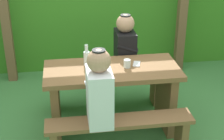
% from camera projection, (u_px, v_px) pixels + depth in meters
% --- Properties ---
extents(ground_plane, '(12.00, 12.00, 0.00)m').
position_uv_depth(ground_plane, '(112.00, 129.00, 3.88)').
color(ground_plane, '#417D41').
extents(pergola_post_left, '(0.12, 0.12, 2.08)m').
position_uv_depth(pergola_post_left, '(4.00, 9.00, 4.58)').
color(pergola_post_left, brown).
rests_on(pergola_post_left, ground_plane).
extents(pergola_post_right, '(0.12, 0.12, 2.08)m').
position_uv_depth(pergola_post_right, '(183.00, 3.00, 4.91)').
color(pergola_post_right, brown).
rests_on(pergola_post_right, ground_plane).
extents(picnic_table, '(1.40, 0.64, 0.75)m').
position_uv_depth(picnic_table, '(112.00, 89.00, 3.67)').
color(picnic_table, brown).
rests_on(picnic_table, ground_plane).
extents(bench_near, '(1.40, 0.24, 0.45)m').
position_uv_depth(bench_near, '(120.00, 131.00, 3.29)').
color(bench_near, brown).
rests_on(bench_near, ground_plane).
extents(bench_far, '(1.40, 0.24, 0.45)m').
position_uv_depth(bench_far, '(106.00, 83.00, 4.20)').
color(bench_far, brown).
rests_on(bench_far, ground_plane).
extents(person_white_shirt, '(0.25, 0.35, 0.72)m').
position_uv_depth(person_white_shirt, '(99.00, 90.00, 3.08)').
color(person_white_shirt, silver).
rests_on(person_white_shirt, bench_near).
extents(person_black_coat, '(0.25, 0.35, 0.72)m').
position_uv_depth(person_black_coat, '(125.00, 47.00, 4.04)').
color(person_black_coat, black).
rests_on(person_black_coat, bench_far).
extents(drinking_glass, '(0.07, 0.07, 0.08)m').
position_uv_depth(drinking_glass, '(127.00, 64.00, 3.57)').
color(drinking_glass, silver).
rests_on(drinking_glass, picnic_table).
extents(bottle_left, '(0.07, 0.07, 0.23)m').
position_uv_depth(bottle_left, '(87.00, 57.00, 3.60)').
color(bottle_left, silver).
rests_on(bottle_left, picnic_table).
extents(bottle_right, '(0.07, 0.07, 0.23)m').
position_uv_depth(bottle_right, '(105.00, 63.00, 3.45)').
color(bottle_right, silver).
rests_on(bottle_right, picnic_table).
extents(cell_phone, '(0.11, 0.15, 0.01)m').
position_uv_depth(cell_phone, '(137.00, 64.00, 3.65)').
color(cell_phone, silver).
rests_on(cell_phone, picnic_table).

